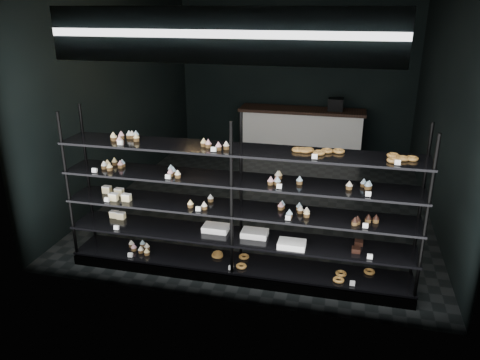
{
  "coord_description": "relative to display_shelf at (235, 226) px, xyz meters",
  "views": [
    {
      "loc": [
        1.21,
        -7.12,
        3.01
      ],
      "look_at": [
        -0.04,
        -1.9,
        0.99
      ],
      "focal_mm": 35.0,
      "sensor_mm": 36.0,
      "label": 1
    }
  ],
  "objects": [
    {
      "name": "signage",
      "position": [
        -0.03,
        -0.48,
        2.12
      ],
      "size": [
        3.3,
        0.05,
        0.5
      ],
      "color": "#0C143E",
      "rests_on": "room"
    },
    {
      "name": "service_counter",
      "position": [
        0.21,
        4.95,
        -0.13
      ],
      "size": [
        2.59,
        0.65,
        1.23
      ],
      "color": "silver",
      "rests_on": "room"
    },
    {
      "name": "room",
      "position": [
        -0.03,
        2.45,
        0.97
      ],
      "size": [
        5.01,
        6.01,
        3.2
      ],
      "color": "black",
      "rests_on": "ground"
    },
    {
      "name": "pendant_lamp",
      "position": [
        -1.0,
        1.52,
        1.82
      ],
      "size": [
        0.29,
        0.29,
        0.88
      ],
      "color": "black",
      "rests_on": "room"
    },
    {
      "name": "display_shelf",
      "position": [
        0.0,
        0.0,
        0.0
      ],
      "size": [
        4.0,
        0.5,
        1.91
      ],
      "color": "black",
      "rests_on": "room"
    }
  ]
}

